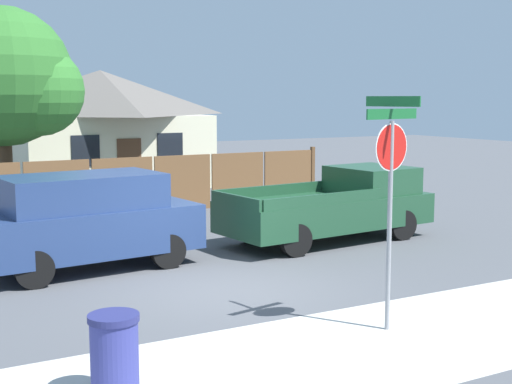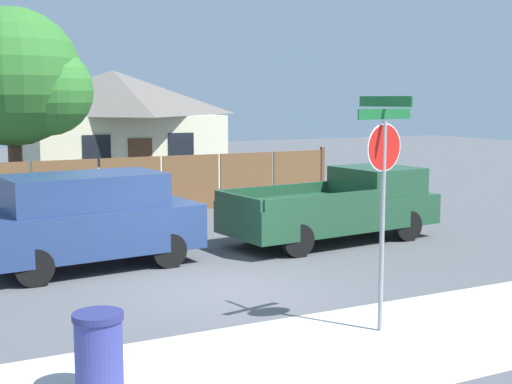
% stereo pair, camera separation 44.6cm
% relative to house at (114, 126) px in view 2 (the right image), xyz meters
% --- Properties ---
extents(ground_plane, '(80.00, 80.00, 0.00)m').
position_rel_house_xyz_m(ground_plane, '(-2.86, -16.57, -2.35)').
color(ground_plane, '#4C4F54').
extents(sidewalk_strip, '(36.00, 3.20, 0.01)m').
position_rel_house_xyz_m(sidewalk_strip, '(-2.86, -20.17, -2.35)').
color(sidewalk_strip, beige).
rests_on(sidewalk_strip, ground).
extents(wooden_fence, '(11.60, 0.12, 1.81)m').
position_rel_house_xyz_m(wooden_fence, '(-0.81, -7.72, -1.49)').
color(wooden_fence, brown).
rests_on(wooden_fence, ground).
extents(house, '(7.60, 6.97, 4.53)m').
position_rel_house_xyz_m(house, '(0.00, 0.00, 0.00)').
color(house, beige).
rests_on(house, ground).
extents(oak_tree, '(4.18, 3.98, 6.03)m').
position_rel_house_xyz_m(oak_tree, '(-4.64, -6.56, 1.60)').
color(oak_tree, brown).
rests_on(oak_tree, ground).
extents(red_suv, '(4.56, 2.27, 1.94)m').
position_rel_house_xyz_m(red_suv, '(-4.59, -13.84, -1.32)').
color(red_suv, navy).
rests_on(red_suv, ground).
extents(orange_pickup, '(5.49, 2.53, 1.74)m').
position_rel_house_xyz_m(orange_pickup, '(1.52, -13.81, -1.50)').
color(orange_pickup, '#1E472D').
rests_on(orange_pickup, ground).
extents(stop_sign, '(1.08, 0.97, 3.47)m').
position_rel_house_xyz_m(stop_sign, '(-1.74, -19.74, 0.04)').
color(stop_sign, gray).
rests_on(stop_sign, ground).
extents(trash_bin, '(0.60, 0.60, 0.98)m').
position_rel_house_xyz_m(trash_bin, '(-6.06, -20.08, -1.85)').
color(trash_bin, navy).
rests_on(trash_bin, ground).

